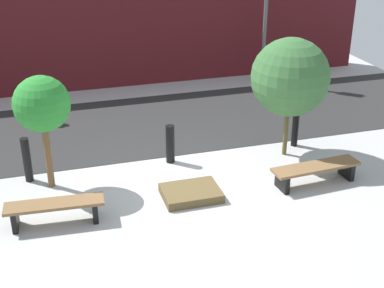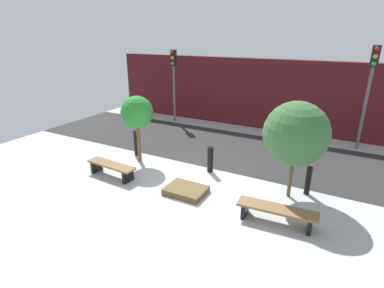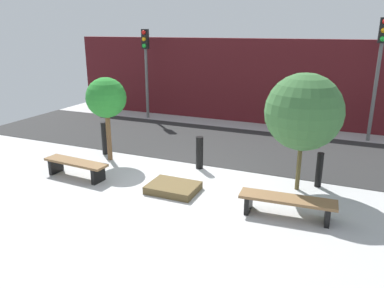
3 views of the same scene
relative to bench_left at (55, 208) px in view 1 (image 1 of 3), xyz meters
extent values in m
plane|color=#B0B0B0|center=(2.68, 0.43, -0.32)|extent=(18.00, 18.00, 0.00)
cube|color=#2A2A2A|center=(2.68, 4.22, -0.32)|extent=(18.00, 4.21, 0.01)
cube|color=#511419|center=(2.68, 7.74, 1.34)|extent=(16.20, 0.50, 3.32)
cube|color=black|center=(-0.72, 0.05, -0.13)|extent=(0.13, 0.44, 0.39)
cube|color=black|center=(0.72, -0.05, -0.13)|extent=(0.13, 0.44, 0.39)
cube|color=brown|center=(0.00, 0.00, 0.09)|extent=(1.83, 0.55, 0.06)
cube|color=black|center=(4.58, -0.05, -0.14)|extent=(0.13, 0.47, 0.36)
cube|color=black|center=(6.16, 0.05, -0.14)|extent=(0.13, 0.47, 0.36)
cube|color=brown|center=(5.37, 0.00, 0.07)|extent=(1.96, 0.59, 0.06)
cube|color=brown|center=(2.68, 0.20, -0.23)|extent=(1.16, 0.88, 0.18)
cylinder|color=brown|center=(0.00, 1.48, 0.44)|extent=(0.14, 0.14, 1.53)
sphere|color=#29862F|center=(0.00, 1.48, 1.52)|extent=(1.13, 1.13, 1.13)
cylinder|color=brown|center=(5.37, 1.48, 0.38)|extent=(0.10, 0.10, 1.41)
sphere|color=#396937|center=(5.37, 1.48, 1.58)|extent=(1.77, 1.77, 1.77)
cylinder|color=black|center=(-0.44, 1.86, 0.17)|extent=(0.17, 0.17, 0.99)
cylinder|color=black|center=(2.68, 1.86, 0.13)|extent=(0.20, 0.20, 0.90)
cylinder|color=black|center=(5.81, 1.86, 0.11)|extent=(0.16, 0.16, 0.86)
cylinder|color=#5D5D5D|center=(7.02, 6.62, 1.69)|extent=(0.12, 0.12, 4.03)
camera|label=1|loc=(0.01, -8.81, 5.22)|focal=50.00mm
camera|label=2|loc=(6.55, -6.54, 4.12)|focal=28.00mm
camera|label=3|loc=(6.31, -7.12, 3.41)|focal=35.00mm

